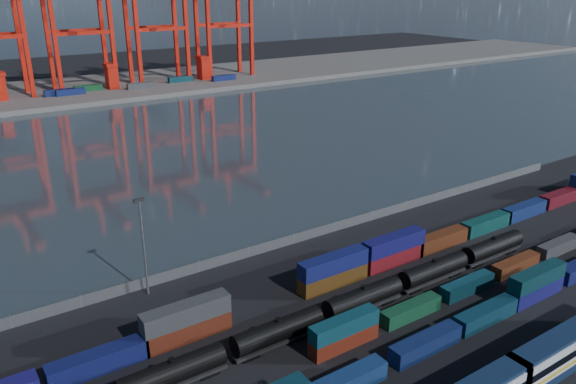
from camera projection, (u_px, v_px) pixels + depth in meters
ground at (397, 310)px, 86.23m from camera, size 700.00×700.00×0.00m
harbor_water at (148, 150)px, 167.56m from camera, size 700.00×700.00×0.00m
far_quay at (61, 92)px, 248.53m from camera, size 700.00×70.00×2.00m
container_row_south at (475, 318)px, 81.19m from camera, size 113.75×2.40×5.12m
container_row_mid at (466, 284)px, 90.33m from camera, size 140.02×2.20×4.68m
container_row_north at (402, 250)px, 100.58m from camera, size 142.12×2.62×5.57m
tanker_string at (278, 332)px, 77.15m from camera, size 107.15×3.04×4.35m
waterfront_fence at (294, 239)px, 107.56m from camera, size 160.12×0.12×2.20m
yard_light_mast at (143, 242)px, 87.36m from camera, size 1.60×0.40×16.60m
quay_containers at (41, 95)px, 230.70m from camera, size 172.58×10.99×2.60m
straddle_carriers at (58, 80)px, 237.06m from camera, size 140.00×7.00×11.10m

